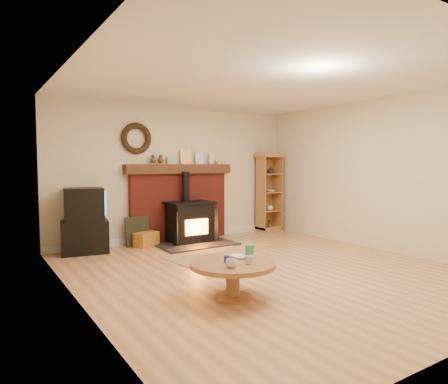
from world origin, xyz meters
TOP-DOWN VIEW (x-y plane):
  - ground at (0.00, 0.00)m, footprint 5.50×5.50m
  - room_shell at (-0.02, 0.09)m, footprint 5.02×5.52m
  - chimney_breast at (0.00, 2.67)m, footprint 2.20×0.22m
  - wood_stove at (0.03, 2.28)m, footprint 1.40×1.00m
  - area_rug at (-0.15, 1.06)m, footprint 1.62×1.22m
  - tv_unit at (-1.86, 2.47)m, footprint 0.82×0.64m
  - curio_cabinet at (2.12, 2.55)m, footprint 0.56×0.40m
  - firelog_box at (-0.80, 2.40)m, footprint 0.48×0.40m
  - leaning_painting at (-0.91, 2.55)m, footprint 0.45×0.12m
  - fire_tools at (0.68, 2.50)m, footprint 0.16×0.16m
  - coffee_table at (-1.03, -0.74)m, footprint 0.96×0.96m

SIDE VIEW (x-z plane):
  - ground at x=0.00m, z-range 0.00..0.00m
  - area_rug at x=-0.15m, z-range 0.00..0.01m
  - firelog_box at x=-0.80m, z-range 0.00..0.26m
  - fire_tools at x=0.68m, z-range -0.22..0.48m
  - leaning_painting at x=-0.91m, z-range 0.00..0.53m
  - coffee_table at x=-1.03m, z-range 0.05..0.62m
  - wood_stove at x=0.03m, z-range -0.29..1.05m
  - tv_unit at x=-1.86m, z-range -0.02..1.07m
  - chimney_breast at x=0.00m, z-range -0.09..1.69m
  - curio_cabinet at x=2.12m, z-range 0.00..1.74m
  - room_shell at x=-0.02m, z-range 0.41..3.02m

